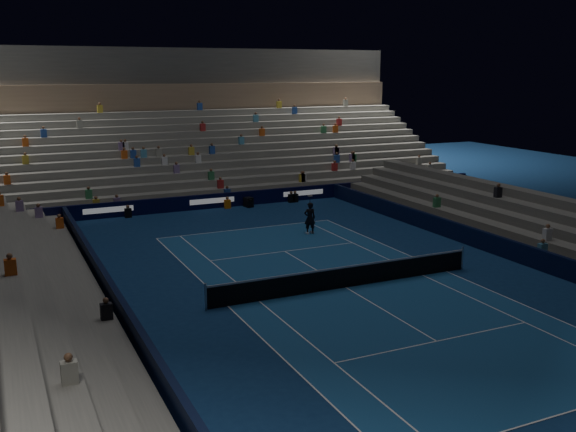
% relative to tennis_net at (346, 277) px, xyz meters
% --- Properties ---
extents(ground, '(90.00, 90.00, 0.00)m').
position_rel_tennis_net_xyz_m(ground, '(0.00, 0.00, -0.50)').
color(ground, navy).
rests_on(ground, ground).
extents(court_surface, '(10.97, 23.77, 0.01)m').
position_rel_tennis_net_xyz_m(court_surface, '(0.00, 0.00, -0.50)').
color(court_surface, navy).
rests_on(court_surface, ground).
extents(sponsor_barrier_far, '(44.00, 0.25, 1.00)m').
position_rel_tennis_net_xyz_m(sponsor_barrier_far, '(0.00, 18.50, -0.00)').
color(sponsor_barrier_far, black).
rests_on(sponsor_barrier_far, ground).
extents(sponsor_barrier_east, '(0.25, 37.00, 1.00)m').
position_rel_tennis_net_xyz_m(sponsor_barrier_east, '(9.70, 0.00, -0.00)').
color(sponsor_barrier_east, black).
rests_on(sponsor_barrier_east, ground).
extents(sponsor_barrier_west, '(0.25, 37.00, 1.00)m').
position_rel_tennis_net_xyz_m(sponsor_barrier_west, '(-9.70, 0.00, -0.00)').
color(sponsor_barrier_west, black).
rests_on(sponsor_barrier_west, ground).
extents(grandstand_main, '(44.00, 15.20, 11.20)m').
position_rel_tennis_net_xyz_m(grandstand_main, '(0.00, 27.90, 2.87)').
color(grandstand_main, slate).
rests_on(grandstand_main, ground).
extents(grandstand_east, '(5.00, 37.00, 2.50)m').
position_rel_tennis_net_xyz_m(grandstand_east, '(13.17, 0.00, 0.41)').
color(grandstand_east, '#60605B').
rests_on(grandstand_east, ground).
extents(grandstand_west, '(5.00, 37.00, 2.50)m').
position_rel_tennis_net_xyz_m(grandstand_west, '(-13.17, 0.00, 0.41)').
color(grandstand_west, slate).
rests_on(grandstand_west, ground).
extents(tennis_net, '(12.90, 0.10, 1.10)m').
position_rel_tennis_net_xyz_m(tennis_net, '(0.00, 0.00, 0.00)').
color(tennis_net, '#B2B2B7').
rests_on(tennis_net, ground).
extents(tennis_player, '(0.75, 0.55, 1.86)m').
position_rel_tennis_net_xyz_m(tennis_player, '(2.93, 9.28, 0.43)').
color(tennis_player, black).
rests_on(tennis_player, ground).
extents(broadcast_camera, '(0.59, 1.01, 0.68)m').
position_rel_tennis_net_xyz_m(broadcast_camera, '(2.47, 17.82, -0.16)').
color(broadcast_camera, black).
rests_on(broadcast_camera, ground).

